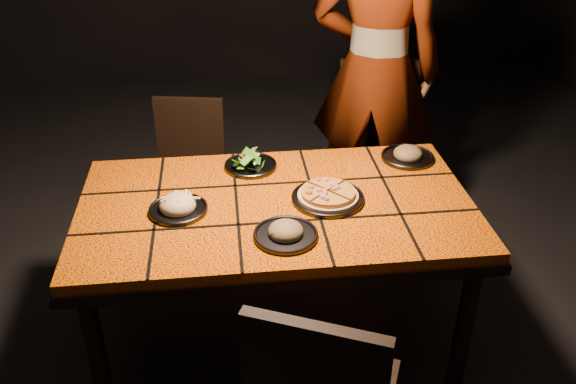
{
  "coord_description": "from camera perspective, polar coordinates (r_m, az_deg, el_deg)",
  "views": [
    {
      "loc": [
        -0.19,
        -2.11,
        2.05
      ],
      "look_at": [
        0.04,
        -0.04,
        0.82
      ],
      "focal_mm": 38.0,
      "sensor_mm": 36.0,
      "label": 1
    }
  ],
  "objects": [
    {
      "name": "plate_salad",
      "position": [
        2.73,
        -3.53,
        2.79
      ],
      "size": [
        0.24,
        0.24,
        0.07
      ],
      "color": "#333337",
      "rests_on": "dining_table"
    },
    {
      "name": "diner",
      "position": [
        3.34,
        8.19,
        11.17
      ],
      "size": [
        0.81,
        0.67,
        1.9
      ],
      "primitive_type": "imported",
      "rotation": [
        0.0,
        0.0,
        2.79
      ],
      "color": "brown",
      "rests_on": "ground"
    },
    {
      "name": "plate_mushroom_b",
      "position": [
        2.86,
        11.14,
        3.46
      ],
      "size": [
        0.24,
        0.24,
        0.08
      ],
      "color": "#333337",
      "rests_on": "dining_table"
    },
    {
      "name": "dining_table",
      "position": [
        2.52,
        -1.11,
        -2.47
      ],
      "size": [
        1.62,
        0.92,
        0.75
      ],
      "color": "#E25F07",
      "rests_on": "ground"
    },
    {
      "name": "plate_pasta",
      "position": [
        2.45,
        -10.26,
        -1.37
      ],
      "size": [
        0.23,
        0.23,
        0.08
      ],
      "color": "#333337",
      "rests_on": "dining_table"
    },
    {
      "name": "chair_far_left",
      "position": [
        3.38,
        -9.24,
        2.46
      ],
      "size": [
        0.44,
        0.44,
        0.83
      ],
      "rotation": [
        0.0,
        0.0,
        -0.19
      ],
      "color": "black",
      "rests_on": "ground"
    },
    {
      "name": "plate_pizza",
      "position": [
        2.49,
        3.76,
        -0.39
      ],
      "size": [
        0.35,
        0.35,
        0.04
      ],
      "color": "#333337",
      "rests_on": "dining_table"
    },
    {
      "name": "room_shell",
      "position": [
        2.18,
        -1.34,
        16.05
      ],
      "size": [
        6.04,
        7.04,
        3.08
      ],
      "color": "black",
      "rests_on": "ground"
    },
    {
      "name": "chair_far_right",
      "position": [
        3.49,
        8.39,
        5.03
      ],
      "size": [
        0.49,
        0.49,
        0.98
      ],
      "rotation": [
        0.0,
        0.0,
        -0.12
      ],
      "color": "black",
      "rests_on": "ground"
    },
    {
      "name": "plate_mushroom_a",
      "position": [
        2.26,
        -0.22,
        -3.78
      ],
      "size": [
        0.24,
        0.24,
        0.08
      ],
      "color": "#333337",
      "rests_on": "dining_table"
    }
  ]
}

